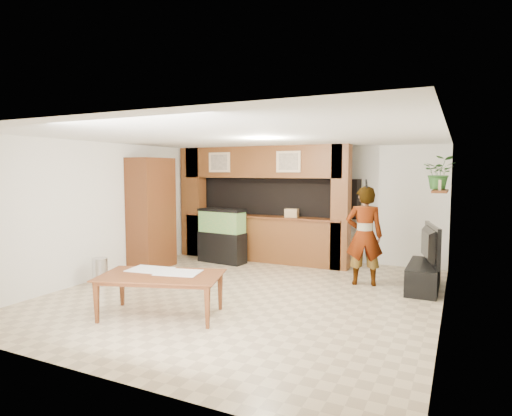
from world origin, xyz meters
The scene contains 21 objects.
floor centered at (0.00, 0.00, 0.00)m, with size 6.50×6.50×0.00m, color #C7B18A.
ceiling centered at (0.00, 0.00, 2.60)m, with size 6.50×6.50×0.00m, color white.
wall_back centered at (0.00, 3.25, 1.30)m, with size 6.00×6.00×0.00m, color silver.
wall_left centered at (-3.00, 0.00, 1.30)m, with size 6.50×6.50×0.00m, color silver.
wall_right centered at (3.00, 0.00, 1.30)m, with size 6.50×6.50×0.00m, color silver.
partition centered at (-0.95, 2.64, 1.31)m, with size 4.20×0.99×2.60m.
wall_clock centered at (-2.97, 1.00, 1.90)m, with size 0.05×0.25×0.25m.
wall_shelf centered at (2.85, 1.95, 1.70)m, with size 0.25×0.90×0.04m, color brown.
pantry_cabinet centered at (-2.70, 0.86, 1.16)m, with size 0.58×0.95×2.33m, color brown.
trash_can centered at (-2.63, -0.67, 0.25)m, with size 0.27×0.27×0.49m, color #B2B2B7.
aquarium centered at (-1.62, 1.95, 0.59)m, with size 1.09×0.41×1.21m.
tv_stand centered at (2.65, 1.56, 0.23)m, with size 0.50×1.36×0.45m, color black.
television centered at (2.65, 1.56, 0.79)m, with size 1.19×0.16×0.69m, color black.
photo_frame centered at (2.85, 1.68, 1.81)m, with size 0.03×0.14×0.18m, color tan.
potted_plant centered at (2.82, 2.19, 2.02)m, with size 0.54×0.47×0.60m, color #2A5C25.
person centered at (1.65, 1.42, 0.89)m, with size 0.65×0.43×1.79m, color #957051.
microphone centered at (1.70, 1.26, 1.83)m, with size 0.04×0.04×0.16m, color black.
dining_table centered at (-0.58, -1.56, 0.30)m, with size 1.70×0.95×0.60m, color brown.
newspaper_a centered at (-0.93, -1.35, 0.60)m, with size 0.61×0.44×0.01m, color silver.
newspaper_b centered at (-0.43, -1.33, 0.60)m, with size 0.61×0.44×0.01m, color silver.
counter_box centered at (-0.14, 2.45, 1.13)m, with size 0.28×0.19×0.19m, color tan.
Camera 1 is at (3.18, -6.27, 2.06)m, focal length 30.00 mm.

